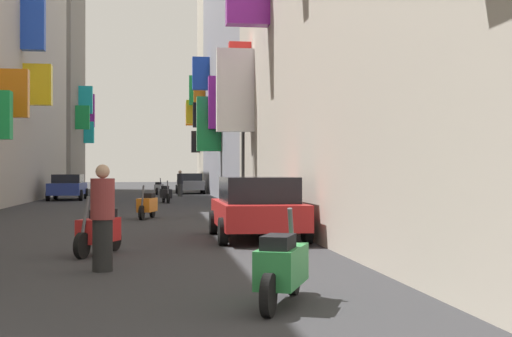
# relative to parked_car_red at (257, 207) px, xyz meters

# --- Properties ---
(ground_plane) EXTENTS (140.00, 140.00, 0.00)m
(ground_plane) POSITION_rel_parked_car_red_xyz_m (-3.85, 17.35, -0.76)
(ground_plane) COLOR #2D2D30
(building_left_far) EXTENTS (7.11, 10.35, 19.16)m
(building_left_far) POSITION_rel_parked_car_red_xyz_m (-11.84, 42.19, 8.81)
(building_left_far) COLOR slate
(building_left_far) RESTS_ON ground
(building_right_mid_a) EXTENTS (7.35, 24.91, 21.82)m
(building_right_mid_a) POSITION_rel_parked_car_red_xyz_m (4.14, 26.01, 10.14)
(building_right_mid_a) COLOR gray
(building_right_mid_a) RESTS_ON ground
(building_right_mid_b) EXTENTS (7.31, 8.89, 21.91)m
(building_right_mid_b) POSITION_rel_parked_car_red_xyz_m (4.14, 42.90, 10.18)
(building_right_mid_b) COLOR #BCB29E
(building_right_mid_b) RESTS_ON ground
(parked_car_red) EXTENTS (2.02, 4.07, 1.45)m
(parked_car_red) POSITION_rel_parked_car_red_xyz_m (0.00, 0.00, 0.00)
(parked_car_red) COLOR #B21E1E
(parked_car_red) RESTS_ON ground
(parked_car_grey) EXTENTS (1.98, 4.11, 1.44)m
(parked_car_grey) POSITION_rel_parked_car_red_xyz_m (-0.12, 33.11, -0.00)
(parked_car_grey) COLOR slate
(parked_car_grey) RESTS_ON ground
(parked_car_blue) EXTENTS (1.89, 4.14, 1.41)m
(parked_car_blue) POSITION_rel_parked_car_red_xyz_m (-7.33, 23.58, -0.01)
(parked_car_blue) COLOR navy
(parked_car_blue) RESTS_ON ground
(scooter_black) EXTENTS (0.62, 1.99, 1.13)m
(scooter_black) POSITION_rel_parked_car_red_xyz_m (-1.95, 19.08, -0.30)
(scooter_black) COLOR black
(scooter_black) RESTS_ON ground
(scooter_green) EXTENTS (0.84, 1.80, 1.13)m
(scooter_green) POSITION_rel_parked_car_red_xyz_m (-0.83, -7.96, -0.30)
(scooter_green) COLOR #287F3D
(scooter_green) RESTS_ON ground
(scooter_red) EXTENTS (0.80, 1.67, 1.13)m
(scooter_red) POSITION_rel_parked_car_red_xyz_m (-3.40, -2.59, -0.30)
(scooter_red) COLOR red
(scooter_red) RESTS_ON ground
(scooter_orange) EXTENTS (0.69, 1.88, 1.13)m
(scooter_orange) POSITION_rel_parked_car_red_xyz_m (-2.67, 7.36, -0.30)
(scooter_orange) COLOR orange
(scooter_orange) RESTS_ON ground
(scooter_silver) EXTENTS (0.66, 1.94, 1.13)m
(scooter_silver) POSITION_rel_parked_car_red_xyz_m (-2.31, 31.73, -0.30)
(scooter_silver) COLOR #ADADB2
(scooter_silver) RESTS_ON ground
(pedestrian_crossing) EXTENTS (0.50, 0.50, 1.70)m
(pedestrian_crossing) POSITION_rel_parked_car_red_xyz_m (-3.16, -4.83, 0.09)
(pedestrian_crossing) COLOR black
(pedestrian_crossing) RESTS_ON ground
(pedestrian_near_left) EXTENTS (0.54, 0.54, 1.65)m
(pedestrian_near_left) POSITION_rel_parked_car_red_xyz_m (-0.97, 28.06, 0.06)
(pedestrian_near_left) COLOR #303030
(pedestrian_near_left) RESTS_ON ground
(traffic_light_near_corner) EXTENTS (0.26, 0.34, 4.28)m
(traffic_light_near_corner) POSITION_rel_parked_car_red_xyz_m (0.79, 9.32, 2.15)
(traffic_light_near_corner) COLOR #2D2D2D
(traffic_light_near_corner) RESTS_ON ground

